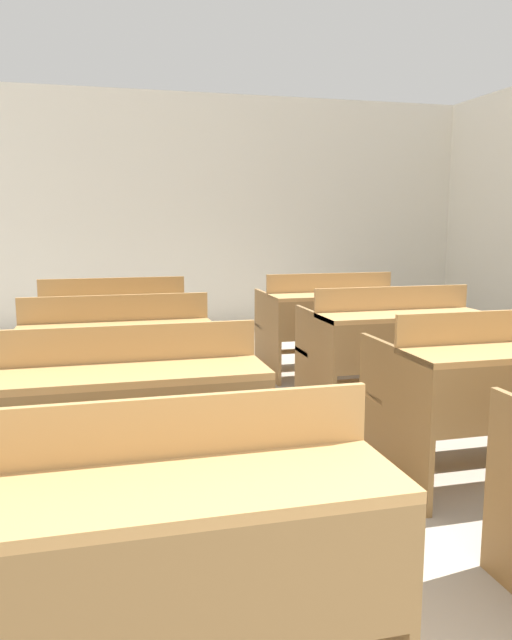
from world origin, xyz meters
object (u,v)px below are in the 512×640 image
Objects in this scene: bench_front_left at (162,549)px; bench_second_right at (496,389)px; bench_second_left at (129,417)px; bench_third_left at (117,361)px; wastepaper_bin at (510,331)px; bench_back_left at (114,329)px; bench_third_right at (392,345)px; bench_back_right at (330,320)px.

bench_front_left is 1.00× the size of bench_second_right.
bench_front_left and bench_second_right have the same top height.
bench_third_left is at bearing 90.58° from bench_second_left.
bench_back_left is at bearing -171.05° from wastepaper_bin.
bench_back_left is at bearing 89.79° from bench_second_left.
bench_second_right is at bearing -52.14° from bench_back_left.
bench_second_right is 1.00× the size of bench_third_right.
bench_third_left is 1.00× the size of bench_back_left.
bench_front_left and bench_back_left have the same top height.
bench_second_right is at bearing -0.41° from bench_second_left.
bench_second_left reaches higher than wastepaper_bin.
bench_front_left is 1.16m from bench_second_left.
bench_third_right is 1.15m from bench_back_right.
bench_third_right is (1.86, 0.02, 0.00)m from bench_third_left.
bench_third_right is 1.00× the size of bench_back_right.
bench_front_left is 1.00× the size of bench_third_left.
bench_third_left is 1.00× the size of bench_back_right.
bench_front_left and bench_second_left have the same top height.
bench_back_left is 1.00× the size of bench_back_right.
bench_back_right is (1.81, 3.47, 0.00)m from bench_front_left.
bench_second_right is 1.00× the size of bench_back_left.
bench_second_left is 2.95m from bench_back_right.
bench_third_right is 2.18m from bench_back_left.
bench_back_right is at bearing 90.03° from bench_second_right.
wastepaper_bin is at bearing 23.85° from bench_third_left.
bench_third_left is 3.71× the size of wastepaper_bin.
bench_back_left is 1.82m from bench_back_right.
bench_front_left is at bearing -147.81° from bench_second_right.
bench_second_left is 1.00× the size of bench_back_left.
bench_back_left is (-1.84, 1.17, 0.00)m from bench_third_right.
bench_third_left is (-1.85, 1.16, 0.00)m from bench_second_right.
bench_back_left is at bearing 179.37° from bench_back_right.
bench_second_right is 2.18m from bench_third_left.
bench_front_left is 1.00× the size of bench_back_left.
bench_second_left is at bearing 179.59° from bench_second_right.
bench_third_left is at bearing -179.24° from bench_third_right.
bench_third_right and bench_back_right have the same top height.
bench_second_left and bench_back_right have the same top height.
bench_back_right is (1.82, -0.02, 0.00)m from bench_back_left.
bench_back_right is (1.84, 1.17, 0.00)m from bench_third_left.
bench_back_left is (0.01, 2.33, 0.00)m from bench_second_left.
bench_back_left is at bearing 89.03° from bench_third_left.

